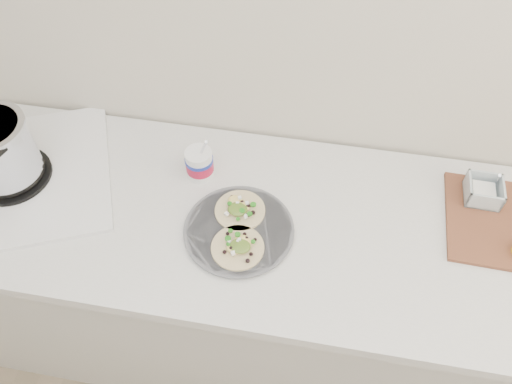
# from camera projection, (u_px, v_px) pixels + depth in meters

# --- Properties ---
(counter) EXTENTS (2.44, 0.66, 0.90)m
(counter) POSITION_uv_depth(u_px,v_px,m) (267.00, 289.00, 1.77)
(counter) COLOR beige
(counter) RESTS_ON ground
(stove) EXTENTS (0.71, 0.69, 0.27)m
(stove) POSITION_uv_depth(u_px,v_px,m) (4.00, 160.00, 1.43)
(stove) COLOR silver
(stove) RESTS_ON counter
(taco_plate) EXTENTS (0.31, 0.31, 0.04)m
(taco_plate) POSITION_uv_depth(u_px,v_px,m) (239.00, 228.00, 1.37)
(taco_plate) COLOR #5A5C62
(taco_plate) RESTS_ON counter
(tub) EXTENTS (0.08, 0.08, 0.19)m
(tub) POSITION_uv_depth(u_px,v_px,m) (200.00, 161.00, 1.46)
(tub) COLOR white
(tub) RESTS_ON counter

